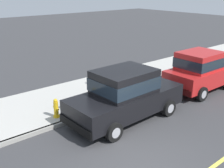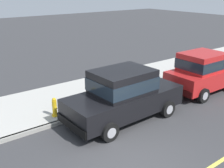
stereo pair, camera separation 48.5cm
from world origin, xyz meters
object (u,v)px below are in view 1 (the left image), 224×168
at_px(car_black_sedan, 125,94).
at_px(fire_hydrant, 56,109).
at_px(dog_white, 96,77).
at_px(car_red_hatchback, 200,70).

distance_m(car_black_sedan, fire_hydrant, 2.59).
xyz_separation_m(dog_white, fire_hydrant, (2.12, -3.37, 0.05)).
xyz_separation_m(car_black_sedan, dog_white, (-3.63, 1.32, -0.55)).
height_order(car_black_sedan, dog_white, car_black_sedan).
xyz_separation_m(car_black_sedan, fire_hydrant, (-1.51, -2.05, -0.51)).
xyz_separation_m(car_red_hatchback, dog_white, (-3.65, -3.43, -0.55)).
distance_m(car_red_hatchback, dog_white, 5.04).
bearing_deg(car_black_sedan, fire_hydrant, -126.44).
height_order(car_black_sedan, fire_hydrant, car_black_sedan).
bearing_deg(fire_hydrant, car_black_sedan, 53.56).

